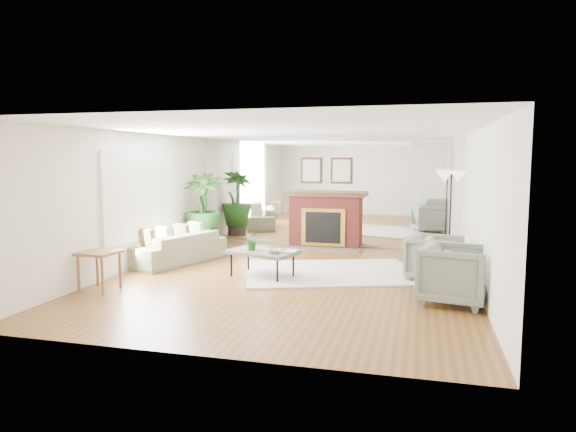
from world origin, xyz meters
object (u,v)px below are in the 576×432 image
(side_table, at_px, (99,258))
(potted_ficus, at_px, (203,209))
(armchair_front, at_px, (455,274))
(floor_lamp, at_px, (451,184))
(fireplace, at_px, (325,219))
(sofa, at_px, (178,248))
(armchair_back, at_px, (435,258))
(coffee_table, at_px, (262,253))

(side_table, height_order, potted_ficus, potted_ficus)
(armchair_front, height_order, floor_lamp, floor_lamp)
(potted_ficus, bearing_deg, armchair_front, -31.38)
(side_table, relative_size, floor_lamp, 0.34)
(fireplace, xyz_separation_m, sofa, (-2.45, -2.47, -0.36))
(armchair_back, relative_size, armchair_front, 0.91)
(fireplace, bearing_deg, sofa, -134.78)
(coffee_table, distance_m, side_table, 2.61)
(armchair_back, xyz_separation_m, potted_ficus, (-4.96, 1.82, 0.53))
(side_table, bearing_deg, armchair_front, 6.73)
(floor_lamp, bearing_deg, coffee_table, -140.77)
(fireplace, xyz_separation_m, side_table, (-2.65, -4.69, -0.14))
(floor_lamp, bearing_deg, armchair_back, -99.13)
(coffee_table, bearing_deg, armchair_front, -15.28)
(potted_ficus, bearing_deg, sofa, -84.53)
(side_table, xyz_separation_m, potted_ficus, (0.05, 3.79, 0.40))
(armchair_front, bearing_deg, floor_lamp, 10.23)
(coffee_table, distance_m, potted_ficus, 3.18)
(fireplace, xyz_separation_m, armchair_front, (2.60, -4.07, -0.24))
(sofa, distance_m, armchair_back, 4.82)
(sofa, bearing_deg, armchair_front, 91.23)
(coffee_table, distance_m, armchair_front, 3.20)
(sofa, xyz_separation_m, potted_ficus, (-0.15, 1.57, 0.62))
(sofa, bearing_deg, floor_lamp, 128.53)
(potted_ficus, xyz_separation_m, floor_lamp, (5.30, 0.27, 0.61))
(potted_ficus, bearing_deg, side_table, -90.76)
(coffee_table, relative_size, side_table, 2.13)
(fireplace, relative_size, armchair_front, 2.24)
(potted_ficus, distance_m, floor_lamp, 5.34)
(floor_lamp, bearing_deg, sofa, -160.33)
(side_table, bearing_deg, floor_lamp, 37.23)
(fireplace, relative_size, sofa, 1.02)
(floor_lamp, bearing_deg, fireplace, 166.91)
(fireplace, bearing_deg, armchair_front, -57.45)
(armchair_back, relative_size, side_table, 1.36)
(armchair_back, height_order, armchair_front, armchair_front)
(armchair_back, xyz_separation_m, floor_lamp, (0.34, 2.09, 1.14))
(fireplace, xyz_separation_m, potted_ficus, (-2.60, -0.90, 0.25))
(side_table, xyz_separation_m, floor_lamp, (5.35, 4.07, 1.01))
(sofa, distance_m, armchair_front, 5.30)
(armchair_back, distance_m, floor_lamp, 2.40)
(fireplace, distance_m, armchair_front, 4.84)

